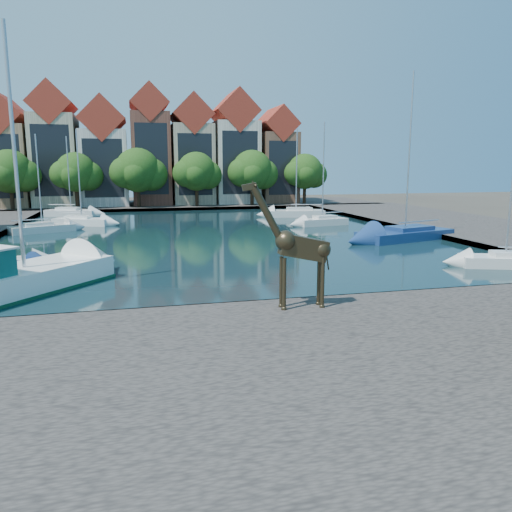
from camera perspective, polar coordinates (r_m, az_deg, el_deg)
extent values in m
plane|color=#38332B|center=(22.07, 4.82, -5.96)|extent=(160.00, 160.00, 0.00)
cube|color=black|center=(45.00, -5.00, 2.47)|extent=(38.00, 50.00, 0.08)
cube|color=#4A4540|center=(15.89, 13.11, -11.87)|extent=(50.00, 14.00, 0.50)
cube|color=#4A4540|center=(76.59, -8.76, 5.80)|extent=(60.00, 16.00, 0.50)
cube|color=#4A4540|center=(54.69, 21.89, 3.38)|extent=(14.00, 52.00, 0.50)
cube|color=#987553|center=(77.74, -26.24, 9.18)|extent=(5.39, 9.00, 11.00)
cube|color=#A93721|center=(78.01, -26.64, 14.09)|extent=(5.44, 9.18, 5.44)
cube|color=black|center=(73.36, -26.97, 9.11)|extent=(4.40, 0.05, 8.25)
cube|color=#B9AF8E|center=(76.72, -21.84, 10.05)|extent=(5.88, 9.00, 12.50)
cube|color=#A93721|center=(77.15, -22.23, 15.67)|extent=(5.94, 9.18, 5.94)
cube|color=black|center=(72.28, -22.32, 10.05)|extent=(4.80, 0.05, 9.38)
cube|color=silver|center=(76.14, -16.88, 9.59)|extent=(6.37, 9.00, 10.50)
cube|color=#A93721|center=(76.39, -17.15, 14.60)|extent=(6.43, 9.18, 6.43)
cube|color=black|center=(71.66, -17.05, 9.56)|extent=(5.20, 0.05, 7.88)
cube|color=brown|center=(76.11, -11.95, 10.75)|extent=(5.39, 9.00, 13.00)
cube|color=#A93721|center=(76.58, -12.18, 16.53)|extent=(5.44, 9.18, 5.44)
cube|color=black|center=(71.63, -11.82, 10.80)|extent=(4.40, 0.05, 9.75)
cube|color=tan|center=(76.56, -7.37, 10.32)|extent=(5.88, 9.00, 11.50)
cube|color=#A93721|center=(76.89, -7.49, 15.60)|extent=(5.94, 9.18, 5.94)
cube|color=black|center=(72.11, -6.95, 10.34)|extent=(4.80, 0.05, 8.62)
cube|color=beige|center=(77.58, -2.52, 10.58)|extent=(6.37, 9.00, 12.00)
cube|color=#A93721|center=(77.97, -2.56, 16.05)|extent=(6.43, 9.18, 6.43)
cube|color=black|center=(73.20, -1.81, 10.60)|extent=(5.20, 0.05, 9.00)
cube|color=brown|center=(79.13, 2.18, 10.04)|extent=(5.39, 9.00, 10.50)
cube|color=#A93721|center=(79.36, 2.21, 14.71)|extent=(5.44, 9.18, 5.44)
cube|color=black|center=(74.83, 3.14, 10.01)|extent=(4.40, 0.05, 7.88)
cylinder|color=#332114|center=(72.27, -26.12, 6.07)|extent=(0.50, 0.50, 3.20)
sphere|color=#224012|center=(72.16, -26.33, 8.66)|extent=(5.60, 5.60, 5.60)
sphere|color=#224012|center=(72.13, -24.93, 8.32)|extent=(4.20, 4.20, 4.20)
cylinder|color=#332114|center=(71.03, -19.77, 6.46)|extent=(0.50, 0.50, 3.20)
sphere|color=#224012|center=(70.91, -19.93, 9.00)|extent=(5.20, 5.20, 5.20)
sphere|color=#224012|center=(71.08, -18.61, 8.66)|extent=(3.90, 3.90, 3.90)
sphere|color=#224012|center=(70.68, -21.11, 8.71)|extent=(3.64, 3.64, 3.64)
cylinder|color=#332114|center=(70.67, -13.27, 6.77)|extent=(0.50, 0.50, 3.20)
sphere|color=#224012|center=(70.56, -13.38, 9.53)|extent=(6.00, 6.00, 6.00)
sphere|color=#224012|center=(70.91, -11.89, 9.10)|extent=(4.50, 4.50, 4.50)
sphere|color=#224012|center=(70.16, -14.73, 9.22)|extent=(4.20, 4.20, 4.20)
cylinder|color=#332114|center=(71.22, -6.77, 7.00)|extent=(0.50, 0.50, 3.20)
sphere|color=#224012|center=(71.11, -6.83, 9.59)|extent=(5.40, 5.40, 5.40)
sphere|color=#224012|center=(71.63, -5.55, 9.19)|extent=(4.05, 4.05, 4.05)
sphere|color=#224012|center=(70.54, -8.00, 9.34)|extent=(3.78, 3.78, 3.78)
cylinder|color=#332114|center=(72.65, -0.45, 7.14)|extent=(0.50, 0.50, 3.20)
sphere|color=#224012|center=(72.54, -0.46, 9.77)|extent=(5.80, 5.80, 5.80)
sphere|color=#224012|center=(73.26, 0.83, 9.32)|extent=(4.35, 4.35, 4.35)
sphere|color=#224012|center=(71.80, -1.64, 9.53)|extent=(4.06, 4.06, 4.06)
cylinder|color=#332114|center=(74.91, 5.55, 7.19)|extent=(0.50, 0.50, 3.20)
sphere|color=#224012|center=(74.81, 5.60, 9.60)|extent=(5.20, 5.20, 5.20)
sphere|color=#224012|center=(75.63, 6.64, 9.20)|extent=(3.90, 3.90, 3.90)
sphere|color=#224012|center=(73.97, 4.64, 9.41)|extent=(3.64, 3.64, 3.64)
cylinder|color=#312818|center=(19.77, 3.25, -3.24)|extent=(0.16, 0.16, 2.10)
cylinder|color=#312818|center=(20.18, 2.91, -2.95)|extent=(0.16, 0.16, 2.10)
cylinder|color=#312818|center=(20.24, 7.61, -2.99)|extent=(0.16, 0.16, 2.10)
cylinder|color=#312818|center=(20.65, 7.20, -2.71)|extent=(0.16, 0.16, 2.10)
cube|color=#312818|center=(19.93, 5.47, 0.95)|extent=(2.05, 0.60, 1.22)
cylinder|color=#312818|center=(19.35, 1.33, 4.78)|extent=(1.35, 0.34, 2.17)
cube|color=#312818|center=(19.12, -0.77, 7.91)|extent=(0.59, 0.20, 0.33)
cube|color=white|center=(26.13, -27.17, -2.66)|extent=(9.96, 10.93, 1.48)
cylinder|color=#B2B2B7|center=(26.40, -25.91, 10.95)|extent=(0.18, 0.18, 11.41)
cube|color=silver|center=(49.85, -23.22, 2.98)|extent=(5.83, 4.06, 0.86)
cube|color=silver|center=(49.82, -23.25, 3.31)|extent=(2.76, 2.24, 0.48)
cylinder|color=#B2B2B7|center=(49.55, -23.58, 7.94)|extent=(0.11, 0.11, 8.16)
cube|color=white|center=(54.25, -19.29, 3.81)|extent=(5.90, 3.69, 0.94)
cube|color=white|center=(54.21, -19.31, 4.14)|extent=(2.75, 2.10, 0.52)
cylinder|color=#B2B2B7|center=(53.96, -19.60, 8.80)|extent=(0.13, 0.13, 8.92)
cube|color=silver|center=(64.71, -20.38, 4.73)|extent=(6.27, 3.73, 0.96)
cube|color=silver|center=(64.68, -20.39, 5.01)|extent=(2.90, 2.15, 0.54)
cylinder|color=#B2B2B7|center=(64.47, -20.64, 8.81)|extent=(0.13, 0.13, 8.70)
cube|color=silver|center=(33.87, 26.59, -0.41)|extent=(5.47, 3.44, 0.85)
cube|color=silver|center=(33.82, 26.63, 0.06)|extent=(2.55, 1.95, 0.47)
cylinder|color=#B2B2B7|center=(33.41, 27.20, 7.00)|extent=(0.11, 0.11, 8.30)
cube|color=navy|center=(43.19, 16.67, 2.46)|extent=(8.97, 5.18, 1.00)
cube|color=navy|center=(43.15, 16.69, 2.90)|extent=(4.14, 3.02, 0.56)
cylinder|color=#B2B2B7|center=(42.84, 17.13, 11.22)|extent=(0.13, 0.13, 12.62)
cube|color=silver|center=(51.77, 7.58, 4.00)|extent=(5.50, 2.78, 0.90)
cube|color=silver|center=(51.74, 7.59, 4.33)|extent=(2.50, 1.69, 0.50)
cylinder|color=#B2B2B7|center=(51.47, 7.71, 9.60)|extent=(0.12, 0.12, 9.62)
cube|color=silver|center=(60.20, 4.58, 4.99)|extent=(6.90, 3.18, 1.00)
cube|color=silver|center=(60.17, 4.59, 5.30)|extent=(3.10, 2.00, 0.56)
cylinder|color=#B2B2B7|center=(59.94, 4.65, 9.78)|extent=(0.13, 0.13, 9.50)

